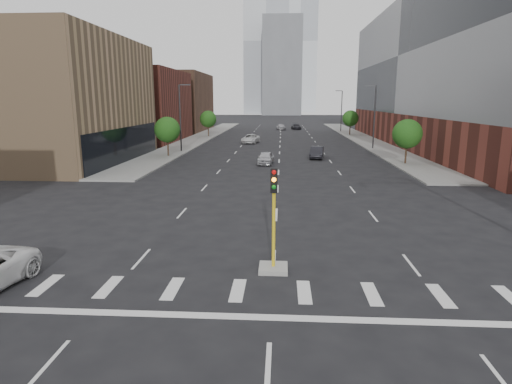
# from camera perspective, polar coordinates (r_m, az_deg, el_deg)

# --- Properties ---
(sidewalk_left_far) EXTENTS (5.00, 92.00, 0.15)m
(sidewalk_left_far) POSITION_cam_1_polar(r_m,az_deg,el_deg) (83.64, -7.15, 7.32)
(sidewalk_left_far) COLOR gray
(sidewalk_left_far) RESTS_ON ground
(sidewalk_right_far) EXTENTS (5.00, 92.00, 0.15)m
(sidewalk_right_far) POSITION_cam_1_polar(r_m,az_deg,el_deg) (83.54, 13.69, 7.07)
(sidewalk_right_far) COLOR gray
(sidewalk_right_far) RESTS_ON ground
(building_left_mid) EXTENTS (20.00, 24.00, 14.00)m
(building_left_mid) POSITION_cam_1_polar(r_m,az_deg,el_deg) (55.41, -27.17, 10.84)
(building_left_mid) COLOR tan
(building_left_mid) RESTS_ON ground
(building_left_far_a) EXTENTS (20.00, 22.00, 12.00)m
(building_left_far_a) POSITION_cam_1_polar(r_m,az_deg,el_deg) (78.99, -17.47, 10.89)
(building_left_far_a) COLOR brown
(building_left_far_a) RESTS_ON ground
(building_left_far_b) EXTENTS (20.00, 24.00, 13.00)m
(building_left_far_b) POSITION_cam_1_polar(r_m,az_deg,el_deg) (103.73, -12.34, 11.62)
(building_left_far_b) COLOR brown
(building_left_far_b) RESTS_ON ground
(building_right_main) EXTENTS (24.00, 70.00, 22.00)m
(building_right_main) POSITION_cam_1_polar(r_m,az_deg,el_deg) (74.05, 27.55, 13.92)
(building_right_main) COLOR brown
(building_right_main) RESTS_ON ground
(tower_left) EXTENTS (22.00, 22.00, 70.00)m
(tower_left) POSITION_cam_1_polar(r_m,az_deg,el_deg) (229.79, 1.44, 19.18)
(tower_left) COLOR #B2B7BC
(tower_left) RESTS_ON ground
(tower_right) EXTENTS (20.00, 20.00, 80.00)m
(tower_right) POSITION_cam_1_polar(r_m,az_deg,el_deg) (270.13, 5.81, 19.15)
(tower_right) COLOR #B2B7BC
(tower_right) RESTS_ON ground
(tower_mid) EXTENTS (18.00, 18.00, 44.00)m
(tower_mid) POSITION_cam_1_polar(r_m,az_deg,el_deg) (208.47, 3.51, 16.29)
(tower_mid) COLOR slate
(tower_mid) RESTS_ON ground
(median_traffic_signal) EXTENTS (1.20, 1.20, 4.40)m
(median_traffic_signal) POSITION_cam_1_polar(r_m,az_deg,el_deg) (17.96, 2.34, -7.58)
(median_traffic_signal) COLOR #999993
(median_traffic_signal) RESTS_ON ground
(streetlight_right_a) EXTENTS (1.60, 0.22, 9.07)m
(streetlight_right_a) POSITION_cam_1_polar(r_m,az_deg,el_deg) (64.32, 15.46, 9.95)
(streetlight_right_a) COLOR #2D2D30
(streetlight_right_a) RESTS_ON ground
(streetlight_right_b) EXTENTS (1.60, 0.22, 9.07)m
(streetlight_right_b) POSITION_cam_1_polar(r_m,az_deg,el_deg) (98.83, 11.28, 10.79)
(streetlight_right_b) COLOR #2D2D30
(streetlight_right_b) RESTS_ON ground
(streetlight_left) EXTENTS (1.60, 0.22, 9.07)m
(streetlight_left) POSITION_cam_1_polar(r_m,az_deg,el_deg) (59.57, -10.00, 10.06)
(streetlight_left) COLOR #2D2D30
(streetlight_left) RESTS_ON ground
(tree_left_near) EXTENTS (3.20, 3.20, 4.85)m
(tree_left_near) POSITION_cam_1_polar(r_m,az_deg,el_deg) (54.95, -11.75, 8.13)
(tree_left_near) COLOR #382619
(tree_left_near) RESTS_ON ground
(tree_left_far) EXTENTS (3.20, 3.20, 4.85)m
(tree_left_far) POSITION_cam_1_polar(r_m,az_deg,el_deg) (84.24, -6.41, 9.64)
(tree_left_far) COLOR #382619
(tree_left_far) RESTS_ON ground
(tree_right_near) EXTENTS (3.20, 3.20, 4.85)m
(tree_right_near) POSITION_cam_1_polar(r_m,az_deg,el_deg) (49.99, 19.52, 7.31)
(tree_right_near) COLOR #382619
(tree_right_near) RESTS_ON ground
(tree_right_far) EXTENTS (3.20, 3.20, 4.85)m
(tree_right_far) POSITION_cam_1_polar(r_m,az_deg,el_deg) (89.07, 12.48, 9.57)
(tree_right_far) COLOR #382619
(tree_right_far) RESTS_ON ground
(car_near_left) EXTENTS (1.99, 4.22, 1.40)m
(car_near_left) POSITION_cam_1_polar(r_m,az_deg,el_deg) (47.90, 1.28, 4.58)
(car_near_left) COLOR #B9B9BE
(car_near_left) RESTS_ON ground
(car_mid_right) EXTENTS (2.11, 4.53, 1.44)m
(car_mid_right) POSITION_cam_1_polar(r_m,az_deg,el_deg) (53.13, 8.12, 5.23)
(car_mid_right) COLOR black
(car_mid_right) RESTS_ON ground
(car_far_left) EXTENTS (3.06, 5.41, 1.43)m
(car_far_left) POSITION_cam_1_polar(r_m,az_deg,el_deg) (71.47, -0.73, 7.11)
(car_far_left) COLOR silver
(car_far_left) RESTS_ON ground
(car_deep_right) EXTENTS (2.52, 4.82, 1.33)m
(car_deep_right) POSITION_cam_1_polar(r_m,az_deg,el_deg) (104.84, 5.38, 8.66)
(car_deep_right) COLOR black
(car_deep_right) RESTS_ON ground
(car_distant) EXTENTS (2.46, 4.61, 1.49)m
(car_distant) POSITION_cam_1_polar(r_m,az_deg,el_deg) (103.18, 3.36, 8.68)
(car_distant) COLOR #A5A4A9
(car_distant) RESTS_ON ground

